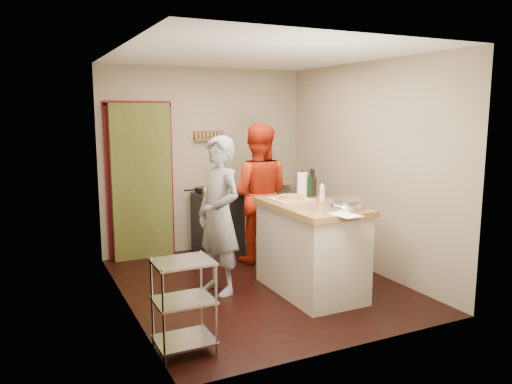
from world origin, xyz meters
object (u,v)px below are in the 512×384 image
island (311,246)px  person_red (257,194)px  person_stripe (219,216)px  stove (218,222)px  wire_shelving (184,301)px

island → person_red: bearing=91.4°
person_stripe → person_red: (0.88, 0.84, 0.05)m
person_stripe → person_red: size_ratio=0.95×
person_stripe → stove: bearing=144.6°
island → person_stripe: size_ratio=0.85×
island → person_red: size_ratio=0.80×
island → wire_shelving: bearing=-156.5°
wire_shelving → person_stripe: 1.48m
wire_shelving → person_red: (1.66, 2.02, 0.48)m
person_stripe → island: bearing=49.2°
island → person_stripe: (-0.91, 0.44, 0.34)m
wire_shelving → island: (1.69, 0.74, 0.08)m
person_red → wire_shelving: bearing=79.4°
wire_shelving → person_stripe: size_ratio=0.46×
island → stove: bearing=101.0°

